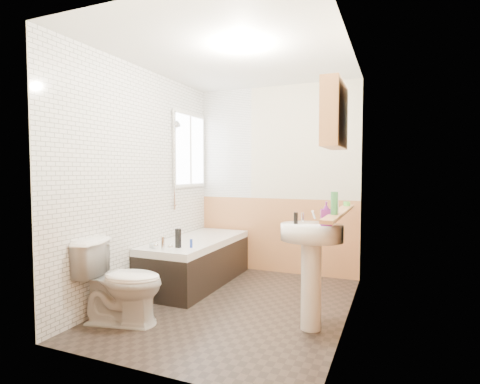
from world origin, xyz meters
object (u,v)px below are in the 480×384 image
Objects in this scene: bathtub at (197,260)px; pine_shelf at (340,212)px; medicine_cabinet at (334,115)px; toilet at (121,282)px; sink at (311,254)px.

pine_shelf is at bearing -17.39° from bathtub.
bathtub is 1.15× the size of pine_shelf.
toilet is at bearing -162.47° from medicine_cabinet.
sink reaches higher than toilet.
sink is at bearing -26.86° from bathtub.
toilet is 0.74× the size of sink.
sink reaches higher than pine_shelf.
bathtub is at bearing 156.38° from medicine_cabinet.
pine_shelf is (0.20, 0.24, 0.35)m from sink.
bathtub is at bearing 165.27° from sink.
bathtub is 2.71× the size of medicine_cabinet.
toilet is at bearing -149.66° from sink.
sink is (1.60, 0.53, 0.28)m from toilet.
medicine_cabinet is (0.17, 0.03, 1.18)m from sink.
pine_shelf is (1.80, 0.77, 0.62)m from toilet.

